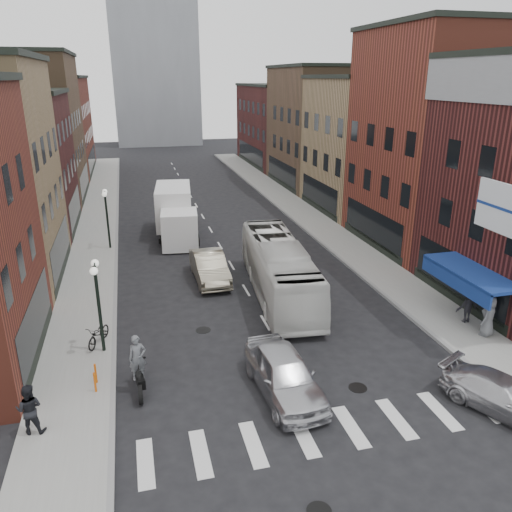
{
  "coord_description": "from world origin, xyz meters",
  "views": [
    {
      "loc": [
        -5.74,
        -15.64,
        11.13
      ],
      "look_at": [
        0.14,
        7.34,
        2.58
      ],
      "focal_mm": 35.0,
      "sensor_mm": 36.0,
      "label": 1
    }
  ],
  "objects_px": {
    "transit_bus": "(279,269)",
    "billboard_sign": "(505,211)",
    "sedan_left_far": "(210,267)",
    "curb_car": "(504,396)",
    "motorcycle_rider": "(138,366)",
    "ped_right_a": "(467,306)",
    "box_truck": "(175,214)",
    "parked_bicycle": "(99,334)",
    "sedan_left_near": "(284,374)",
    "streetlamp_near": "(97,291)",
    "ped_right_c": "(489,316)",
    "ped_left_solo": "(29,409)",
    "bike_rack": "(95,378)",
    "streetlamp_far": "(106,208)"
  },
  "relations": [
    {
      "from": "transit_bus",
      "to": "parked_bicycle",
      "type": "bearing_deg",
      "value": -154.4
    },
    {
      "from": "bike_rack",
      "to": "ped_left_solo",
      "type": "bearing_deg",
      "value": -132.3
    },
    {
      "from": "streetlamp_far",
      "to": "curb_car",
      "type": "xyz_separation_m",
      "value": [
        13.7,
        -21.54,
        -2.28
      ]
    },
    {
      "from": "sedan_left_far",
      "to": "ped_right_a",
      "type": "xyz_separation_m",
      "value": [
        10.88,
        -8.47,
        0.17
      ]
    },
    {
      "from": "streetlamp_far",
      "to": "sedan_left_far",
      "type": "distance_m",
      "value": 9.3
    },
    {
      "from": "parked_bicycle",
      "to": "curb_car",
      "type": "bearing_deg",
      "value": -5.54
    },
    {
      "from": "streetlamp_near",
      "to": "sedan_left_far",
      "type": "bearing_deg",
      "value": 50.69
    },
    {
      "from": "streetlamp_near",
      "to": "streetlamp_far",
      "type": "height_order",
      "value": "same"
    },
    {
      "from": "streetlamp_far",
      "to": "box_truck",
      "type": "xyz_separation_m",
      "value": [
        4.68,
        1.8,
        -1.16
      ]
    },
    {
      "from": "transit_bus",
      "to": "sedan_left_far",
      "type": "relative_size",
      "value": 2.18
    },
    {
      "from": "motorcycle_rider",
      "to": "parked_bicycle",
      "type": "bearing_deg",
      "value": 105.45
    },
    {
      "from": "billboard_sign",
      "to": "transit_bus",
      "type": "xyz_separation_m",
      "value": [
        -7.03,
        7.5,
        -4.64
      ]
    },
    {
      "from": "streetlamp_near",
      "to": "box_truck",
      "type": "relative_size",
      "value": 0.49
    },
    {
      "from": "curb_car",
      "to": "ped_right_a",
      "type": "xyz_separation_m",
      "value": [
        2.88,
        6.04,
        0.35
      ]
    },
    {
      "from": "motorcycle_rider",
      "to": "ped_right_a",
      "type": "distance_m",
      "value": 15.28
    },
    {
      "from": "bike_rack",
      "to": "transit_bus",
      "type": "distance_m",
      "value": 11.39
    },
    {
      "from": "motorcycle_rider",
      "to": "billboard_sign",
      "type": "bearing_deg",
      "value": -8.64
    },
    {
      "from": "motorcycle_rider",
      "to": "sedan_left_far",
      "type": "bearing_deg",
      "value": 59.62
    },
    {
      "from": "box_truck",
      "to": "motorcycle_rider",
      "type": "relative_size",
      "value": 3.57
    },
    {
      "from": "streetlamp_far",
      "to": "ped_right_c",
      "type": "height_order",
      "value": "streetlamp_far"
    },
    {
      "from": "streetlamp_near",
      "to": "curb_car",
      "type": "bearing_deg",
      "value": -28.85
    },
    {
      "from": "streetlamp_near",
      "to": "sedan_left_near",
      "type": "distance_m",
      "value": 8.3
    },
    {
      "from": "transit_bus",
      "to": "sedan_left_far",
      "type": "distance_m",
      "value": 4.46
    },
    {
      "from": "ped_right_c",
      "to": "sedan_left_near",
      "type": "bearing_deg",
      "value": -20.85
    },
    {
      "from": "streetlamp_near",
      "to": "motorcycle_rider",
      "type": "distance_m",
      "value": 3.91
    },
    {
      "from": "box_truck",
      "to": "transit_bus",
      "type": "distance_m",
      "value": 12.55
    },
    {
      "from": "bike_rack",
      "to": "parked_bicycle",
      "type": "xyz_separation_m",
      "value": [
        -0.0,
        3.33,
        0.07
      ]
    },
    {
      "from": "parked_bicycle",
      "to": "ped_right_c",
      "type": "height_order",
      "value": "ped_right_c"
    },
    {
      "from": "streetlamp_near",
      "to": "parked_bicycle",
      "type": "height_order",
      "value": "streetlamp_near"
    },
    {
      "from": "motorcycle_rider",
      "to": "curb_car",
      "type": "relative_size",
      "value": 0.54
    },
    {
      "from": "sedan_left_far",
      "to": "curb_car",
      "type": "xyz_separation_m",
      "value": [
        7.99,
        -14.51,
        -0.18
      ]
    },
    {
      "from": "curb_car",
      "to": "ped_right_a",
      "type": "height_order",
      "value": "ped_right_a"
    },
    {
      "from": "ped_right_a",
      "to": "ped_right_c",
      "type": "distance_m",
      "value": 1.37
    },
    {
      "from": "streetlamp_near",
      "to": "box_truck",
      "type": "height_order",
      "value": "streetlamp_near"
    },
    {
      "from": "curb_car",
      "to": "streetlamp_near",
      "type": "bearing_deg",
      "value": 124.69
    },
    {
      "from": "sedan_left_near",
      "to": "curb_car",
      "type": "distance_m",
      "value": 7.7
    },
    {
      "from": "curb_car",
      "to": "transit_bus",
      "type": "bearing_deg",
      "value": 85.84
    },
    {
      "from": "billboard_sign",
      "to": "transit_bus",
      "type": "bearing_deg",
      "value": 133.13
    },
    {
      "from": "transit_bus",
      "to": "billboard_sign",
      "type": "bearing_deg",
      "value": -41.47
    },
    {
      "from": "sedan_left_near",
      "to": "parked_bicycle",
      "type": "relative_size",
      "value": 2.78
    },
    {
      "from": "curb_car",
      "to": "ped_left_solo",
      "type": "distance_m",
      "value": 16.04
    },
    {
      "from": "box_truck",
      "to": "sedan_left_far",
      "type": "bearing_deg",
      "value": -77.27
    },
    {
      "from": "transit_bus",
      "to": "ped_right_c",
      "type": "xyz_separation_m",
      "value": [
        7.69,
        -6.87,
        -0.4
      ]
    },
    {
      "from": "billboard_sign",
      "to": "sedan_left_far",
      "type": "relative_size",
      "value": 0.75
    },
    {
      "from": "parked_bicycle",
      "to": "ped_right_a",
      "type": "height_order",
      "value": "ped_right_a"
    },
    {
      "from": "ped_right_c",
      "to": "transit_bus",
      "type": "bearing_deg",
      "value": -72.42
    },
    {
      "from": "box_truck",
      "to": "transit_bus",
      "type": "bearing_deg",
      "value": -63.93
    },
    {
      "from": "box_truck",
      "to": "curb_car",
      "type": "distance_m",
      "value": 25.05
    },
    {
      "from": "streetlamp_far",
      "to": "ped_right_a",
      "type": "bearing_deg",
      "value": -43.08
    },
    {
      "from": "sedan_left_near",
      "to": "parked_bicycle",
      "type": "distance_m",
      "value": 8.57
    }
  ]
}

